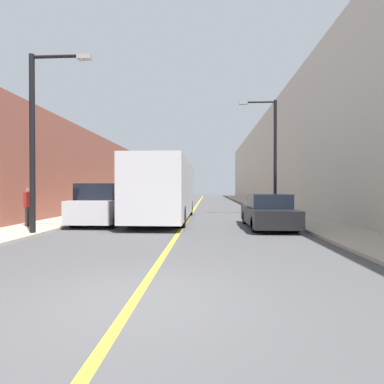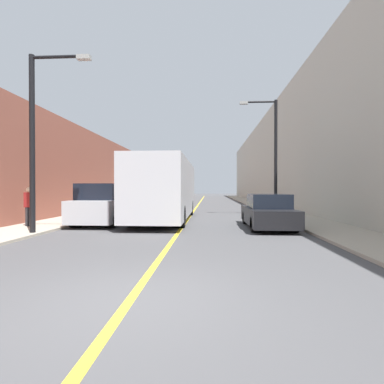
{
  "view_description": "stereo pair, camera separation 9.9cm",
  "coord_description": "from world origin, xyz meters",
  "px_view_note": "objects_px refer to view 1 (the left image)",
  "views": [
    {
      "loc": [
        1.14,
        -4.56,
        1.74
      ],
      "look_at": [
        0.35,
        10.39,
        1.57
      ],
      "focal_mm": 28.0,
      "sensor_mm": 36.0,
      "label": 1
    },
    {
      "loc": [
        1.24,
        -4.56,
        1.74
      ],
      "look_at": [
        0.35,
        10.39,
        1.57
      ],
      "focal_mm": 28.0,
      "sensor_mm": 36.0,
      "label": 2
    }
  ],
  "objects_px": {
    "bus": "(166,189)",
    "street_lamp_right": "(272,150)",
    "parked_suv_left": "(104,206)",
    "car_right_near": "(268,213)",
    "pedestrian": "(29,206)",
    "street_lamp_left": "(38,131)"
  },
  "relations": [
    {
      "from": "bus",
      "to": "street_lamp_right",
      "type": "bearing_deg",
      "value": 22.07
    },
    {
      "from": "parked_suv_left",
      "to": "bus",
      "type": "bearing_deg",
      "value": 36.92
    },
    {
      "from": "bus",
      "to": "parked_suv_left",
      "type": "relative_size",
      "value": 2.23
    },
    {
      "from": "parked_suv_left",
      "to": "car_right_near",
      "type": "height_order",
      "value": "parked_suv_left"
    },
    {
      "from": "street_lamp_right",
      "to": "pedestrian",
      "type": "xyz_separation_m",
      "value": [
        -11.8,
        -6.33,
        -3.19
      ]
    },
    {
      "from": "street_lamp_right",
      "to": "car_right_near",
      "type": "bearing_deg",
      "value": -103.65
    },
    {
      "from": "bus",
      "to": "street_lamp_right",
      "type": "distance_m",
      "value": 7.24
    },
    {
      "from": "bus",
      "to": "pedestrian",
      "type": "relative_size",
      "value": 5.89
    },
    {
      "from": "bus",
      "to": "street_lamp_left",
      "type": "height_order",
      "value": "street_lamp_left"
    },
    {
      "from": "bus",
      "to": "street_lamp_left",
      "type": "bearing_deg",
      "value": -125.26
    },
    {
      "from": "parked_suv_left",
      "to": "street_lamp_left",
      "type": "height_order",
      "value": "street_lamp_left"
    },
    {
      "from": "parked_suv_left",
      "to": "car_right_near",
      "type": "distance_m",
      "value": 7.79
    },
    {
      "from": "car_right_near",
      "to": "pedestrian",
      "type": "relative_size",
      "value": 2.68
    },
    {
      "from": "parked_suv_left",
      "to": "street_lamp_left",
      "type": "relative_size",
      "value": 0.68
    },
    {
      "from": "bus",
      "to": "car_right_near",
      "type": "xyz_separation_m",
      "value": [
        4.96,
        -3.02,
        -1.03
      ]
    },
    {
      "from": "street_lamp_left",
      "to": "street_lamp_right",
      "type": "bearing_deg",
      "value": 38.51
    },
    {
      "from": "car_right_near",
      "to": "street_lamp_left",
      "type": "relative_size",
      "value": 0.69
    },
    {
      "from": "parked_suv_left",
      "to": "pedestrian",
      "type": "height_order",
      "value": "parked_suv_left"
    },
    {
      "from": "street_lamp_right",
      "to": "pedestrian",
      "type": "bearing_deg",
      "value": -151.8
    },
    {
      "from": "parked_suv_left",
      "to": "pedestrian",
      "type": "bearing_deg",
      "value": -148.17
    },
    {
      "from": "street_lamp_left",
      "to": "street_lamp_right",
      "type": "height_order",
      "value": "street_lamp_right"
    },
    {
      "from": "car_right_near",
      "to": "street_lamp_right",
      "type": "height_order",
      "value": "street_lamp_right"
    }
  ]
}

